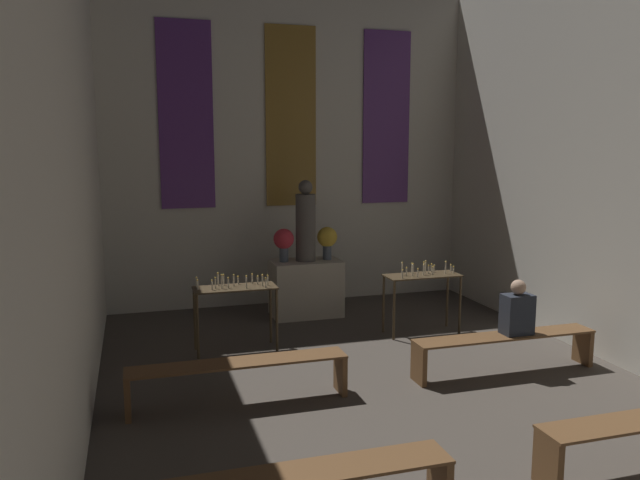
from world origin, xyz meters
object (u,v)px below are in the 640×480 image
Objects in this scene: person_seated at (517,311)px; candle_rack_right at (422,283)px; flower_vase_left at (284,241)px; flower_vase_right at (327,239)px; pew_back_left at (239,372)px; candle_rack_left at (235,297)px; altar at (306,288)px; statue at (306,224)px; pew_back_right at (505,344)px.

candle_rack_right is at bearing 102.72° from person_seated.
flower_vase_left is 1.00× the size of flower_vase_right.
flower_vase_left reaches higher than pew_back_left.
candle_rack_left is 1.84m from pew_back_left.
flower_vase_left is at bearing 180.00° from altar.
flower_vase_right is 3.87m from pew_back_left.
candle_rack_right is at bearing -45.93° from statue.
pew_back_left is at bearing -149.44° from candle_rack_right.
statue reaches higher than candle_rack_left.
statue is at bearing 134.07° from candle_rack_right.
statue is 1.17× the size of candle_rack_right.
statue reaches higher than flower_vase_right.
flower_vase_left reaches higher than candle_rack_left.
flower_vase_left is (-0.36, 0.00, 0.79)m from altar.
statue is 0.55× the size of pew_back_right.
pew_back_right is (3.01, -1.78, -0.39)m from candle_rack_left.
statue is 0.55× the size of pew_back_left.
candle_rack_left is 0.47× the size of pew_back_left.
candle_rack_right is (1.38, -1.42, 0.29)m from altar.
altar is at bearing 63.04° from pew_back_left.
person_seated is at bearing 0.00° from pew_back_left.
person_seated is (1.78, -3.20, 0.31)m from altar.
flower_vase_right reaches higher than pew_back_right.
person_seated is (0.40, -1.78, 0.02)m from candle_rack_right.
candle_rack_left is at bearing -134.06° from statue.
flower_vase_right is 0.48× the size of candle_rack_left.
flower_vase_left reaches higher than altar.
pew_back_left is (-3.01, -1.78, -0.39)m from candle_rack_right.
pew_back_left is 3.26m from pew_back_right.
altar is 3.59m from pew_back_right.
person_seated is (3.41, 0.00, 0.41)m from pew_back_left.
statue is 3.74m from person_seated.
candle_rack_right is 0.47× the size of pew_back_right.
flower_vase_left is 0.48× the size of candle_rack_left.
flower_vase_right is 0.23× the size of pew_back_left.
flower_vase_right is (0.72, 0.00, 0.00)m from flower_vase_left.
statue is 3.77m from pew_back_right.
pew_back_right is at bearing -180.00° from person_seated.
candle_rack_left is at bearing 81.98° from pew_back_left.
flower_vase_left is 0.79× the size of person_seated.
altar is at bearing 180.00° from flower_vase_right.
statue is 2.43× the size of flower_vase_left.
person_seated is at bearing -56.21° from flower_vase_left.
candle_rack_right is 0.47× the size of pew_back_left.
flower_vase_left is 0.72m from flower_vase_right.
candle_rack_left is at bearing 150.64° from person_seated.
flower_vase_left is 1.82m from candle_rack_left.
candle_rack_left is 3.62m from person_seated.
altar is 0.87m from flower_vase_left.
flower_vase_left reaches higher than person_seated.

